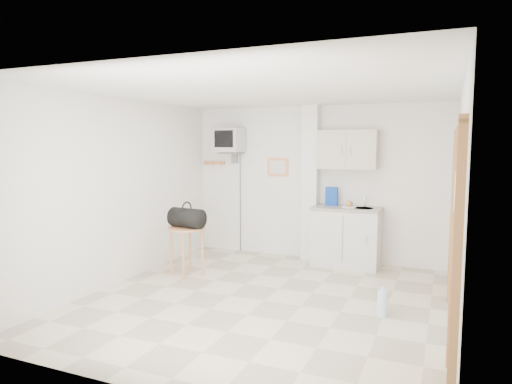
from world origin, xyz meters
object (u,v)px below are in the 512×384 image
at_px(round_table, 186,235).
at_px(duffel_bag, 187,218).
at_px(crt_television, 229,141).
at_px(water_bottle, 382,303).

height_order(round_table, duffel_bag, duffel_bag).
height_order(crt_television, round_table, crt_television).
bearing_deg(water_bottle, round_table, 169.23).
relative_size(duffel_bag, water_bottle, 1.64).
xyz_separation_m(duffel_bag, water_bottle, (2.80, -0.52, -0.69)).
height_order(round_table, water_bottle, round_table).
relative_size(crt_television, water_bottle, 6.53).
bearing_deg(water_bottle, duffel_bag, 169.56).
bearing_deg(crt_television, water_bottle, -34.92).
bearing_deg(duffel_bag, water_bottle, -2.19).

